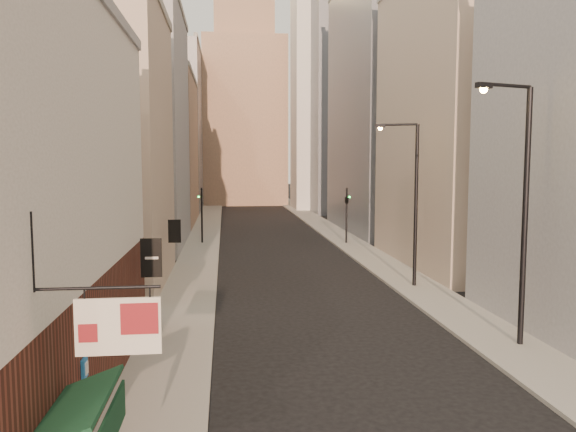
{
  "coord_description": "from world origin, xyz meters",
  "views": [
    {
      "loc": [
        -4.47,
        -7.64,
        7.24
      ],
      "look_at": [
        -1.23,
        21.15,
        4.46
      ],
      "focal_mm": 35.0,
      "sensor_mm": 36.0,
      "label": 1
    }
  ],
  "objects_px": {
    "streetlamp_mid": "(412,195)",
    "traffic_light_left": "(202,204)",
    "traffic_light_right": "(347,202)",
    "white_tower": "(320,87)",
    "streetlamp_near": "(520,201)",
    "clock_tower": "(244,102)"
  },
  "relations": [
    {
      "from": "clock_tower",
      "to": "streetlamp_mid",
      "type": "bearing_deg",
      "value": -84.07
    },
    {
      "from": "streetlamp_near",
      "to": "white_tower",
      "type": "bearing_deg",
      "value": 70.27
    },
    {
      "from": "clock_tower",
      "to": "traffic_light_left",
      "type": "xyz_separation_m",
      "value": [
        -5.53,
        -49.81,
        -14.05
      ]
    },
    {
      "from": "traffic_light_right",
      "to": "streetlamp_mid",
      "type": "bearing_deg",
      "value": 94.61
    },
    {
      "from": "white_tower",
      "to": "streetlamp_near",
      "type": "relative_size",
      "value": 4.1
    },
    {
      "from": "white_tower",
      "to": "traffic_light_left",
      "type": "bearing_deg",
      "value": -114.78
    },
    {
      "from": "streetlamp_mid",
      "to": "traffic_light_left",
      "type": "distance_m",
      "value": 22.77
    },
    {
      "from": "white_tower",
      "to": "streetlamp_mid",
      "type": "xyz_separation_m",
      "value": [
        -3.87,
        -54.66,
        -13.22
      ]
    },
    {
      "from": "streetlamp_near",
      "to": "traffic_light_right",
      "type": "bearing_deg",
      "value": 74.32
    },
    {
      "from": "traffic_light_left",
      "to": "traffic_light_right",
      "type": "distance_m",
      "value": 12.78
    },
    {
      "from": "streetlamp_near",
      "to": "traffic_light_left",
      "type": "distance_m",
      "value": 32.54
    },
    {
      "from": "streetlamp_near",
      "to": "streetlamp_mid",
      "type": "bearing_deg",
      "value": 76.3
    },
    {
      "from": "white_tower",
      "to": "traffic_light_left",
      "type": "relative_size",
      "value": 8.3
    },
    {
      "from": "clock_tower",
      "to": "white_tower",
      "type": "relative_size",
      "value": 1.08
    },
    {
      "from": "clock_tower",
      "to": "traffic_light_left",
      "type": "relative_size",
      "value": 8.98
    },
    {
      "from": "streetlamp_mid",
      "to": "streetlamp_near",
      "type": "bearing_deg",
      "value": -66.56
    },
    {
      "from": "white_tower",
      "to": "streetlamp_mid",
      "type": "height_order",
      "value": "white_tower"
    },
    {
      "from": "clock_tower",
      "to": "traffic_light_right",
      "type": "relative_size",
      "value": 8.98
    },
    {
      "from": "streetlamp_near",
      "to": "traffic_light_left",
      "type": "bearing_deg",
      "value": 97.23
    },
    {
      "from": "traffic_light_left",
      "to": "traffic_light_right",
      "type": "relative_size",
      "value": 1.0
    },
    {
      "from": "streetlamp_mid",
      "to": "traffic_light_right",
      "type": "relative_size",
      "value": 1.89
    },
    {
      "from": "streetlamp_mid",
      "to": "traffic_light_left",
      "type": "xyz_separation_m",
      "value": [
        -12.66,
        18.84,
        -1.81
      ]
    }
  ]
}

